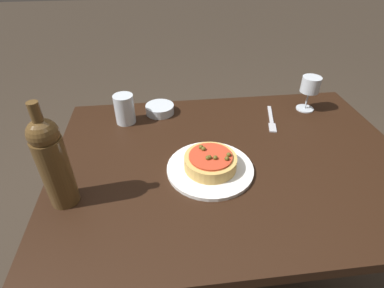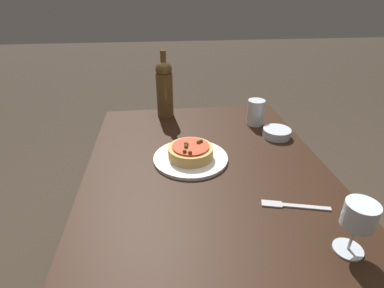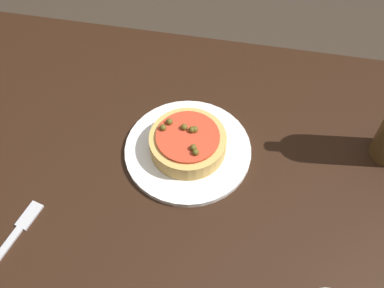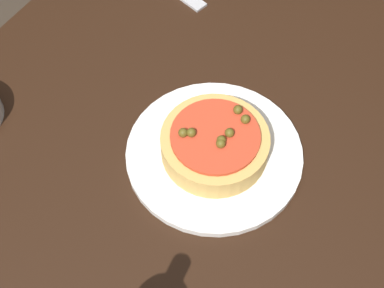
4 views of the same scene
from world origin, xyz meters
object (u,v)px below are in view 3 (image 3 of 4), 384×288
dinner_plate (188,150)px  pizza (188,142)px  fork (12,239)px  dining_table (149,191)px

dinner_plate → pizza: 0.03m
dinner_plate → pizza: pizza is taller
fork → dinner_plate: bearing=-33.6°
dining_table → fork: bearing=-134.5°
pizza → fork: 0.39m
dining_table → pizza: bearing=32.0°
dinner_plate → fork: bearing=-137.8°
dinner_plate → fork: (-0.29, -0.26, -0.00)m
dining_table → pizza: pizza is taller
pizza → dining_table: bearing=-148.0°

